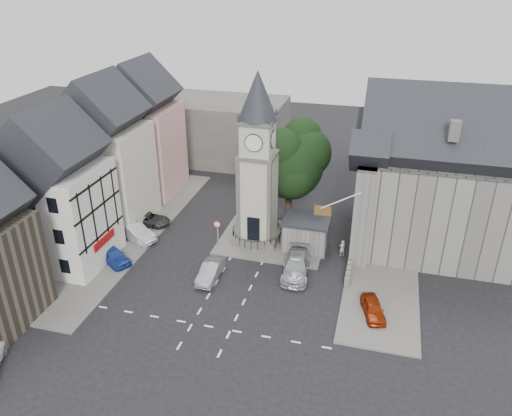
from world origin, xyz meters
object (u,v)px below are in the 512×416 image
(car_west_blue, at_px, (112,255))
(car_east_red, at_px, (373,309))
(pedestrian, at_px, (342,248))
(stone_shelter, at_px, (306,234))
(clock_tower, at_px, (258,161))

(car_west_blue, xyz_separation_m, car_east_red, (23.00, -1.58, -0.10))
(car_west_blue, xyz_separation_m, pedestrian, (19.77, 6.42, 0.08))
(stone_shelter, relative_size, pedestrian, 2.69)
(pedestrian, bearing_deg, car_west_blue, -14.59)
(stone_shelter, distance_m, pedestrian, 3.58)
(car_west_blue, relative_size, pedestrian, 2.64)
(stone_shelter, distance_m, car_east_red, 10.86)
(stone_shelter, relative_size, car_west_blue, 1.02)
(stone_shelter, height_order, car_east_red, stone_shelter)
(car_west_blue, bearing_deg, car_east_red, -63.82)
(clock_tower, bearing_deg, car_east_red, -38.00)
(clock_tower, distance_m, stone_shelter, 8.15)
(car_east_red, distance_m, pedestrian, 8.63)
(clock_tower, height_order, car_east_red, clock_tower)
(pedestrian, bearing_deg, stone_shelter, -40.68)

